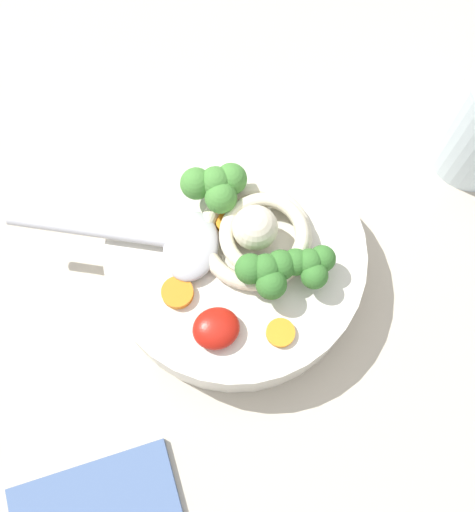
% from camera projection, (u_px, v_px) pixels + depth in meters
% --- Properties ---
extents(table_slab, '(1.23, 1.23, 0.04)m').
position_uv_depth(table_slab, '(222.00, 282.00, 0.54)').
color(table_slab, '#BCB29E').
rests_on(table_slab, ground).
extents(soup_bowl, '(0.21, 0.21, 0.05)m').
position_uv_depth(soup_bowl, '(238.00, 266.00, 0.50)').
color(soup_bowl, silver).
rests_on(soup_bowl, table_slab).
extents(noodle_pile, '(0.10, 0.10, 0.04)m').
position_uv_depth(noodle_pile, '(257.00, 233.00, 0.47)').
color(noodle_pile, beige).
rests_on(noodle_pile, soup_bowl).
extents(soup_spoon, '(0.17, 0.11, 0.02)m').
position_uv_depth(soup_spoon, '(174.00, 244.00, 0.47)').
color(soup_spoon, '#B7B7BC').
rests_on(soup_spoon, soup_bowl).
extents(chili_sauce_dollop, '(0.04, 0.03, 0.02)m').
position_uv_depth(chili_sauce_dollop, '(216.00, 328.00, 0.45)').
color(chili_sauce_dollop, '#B2190F').
rests_on(chili_sauce_dollop, soup_bowl).
extents(broccoli_floret_beside_chili, '(0.05, 0.04, 0.04)m').
position_uv_depth(broccoli_floret_beside_chili, '(217.00, 186.00, 0.47)').
color(broccoli_floret_beside_chili, '#7A9E60').
rests_on(broccoli_floret_beside_chili, soup_bowl).
extents(broccoli_floret_center, '(0.05, 0.04, 0.04)m').
position_uv_depth(broccoli_floret_center, '(267.00, 272.00, 0.45)').
color(broccoli_floret_center, '#7A9E60').
rests_on(broccoli_floret_center, soup_bowl).
extents(broccoli_floret_far, '(0.04, 0.04, 0.03)m').
position_uv_depth(broccoli_floret_far, '(310.00, 265.00, 0.45)').
color(broccoli_floret_far, '#7A9E60').
rests_on(broccoli_floret_far, soup_bowl).
extents(carrot_slice_extra_a, '(0.02, 0.02, 0.01)m').
position_uv_depth(carrot_slice_extra_a, '(280.00, 333.00, 0.45)').
color(carrot_slice_extra_a, orange).
rests_on(carrot_slice_extra_a, soup_bowl).
extents(carrot_slice_right, '(0.03, 0.03, 0.01)m').
position_uv_depth(carrot_slice_right, '(178.00, 293.00, 0.46)').
color(carrot_slice_right, orange).
rests_on(carrot_slice_right, soup_bowl).
extents(carrot_slice_front, '(0.02, 0.02, 0.01)m').
position_uv_depth(carrot_slice_front, '(228.00, 222.00, 0.48)').
color(carrot_slice_front, orange).
rests_on(carrot_slice_front, soup_bowl).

